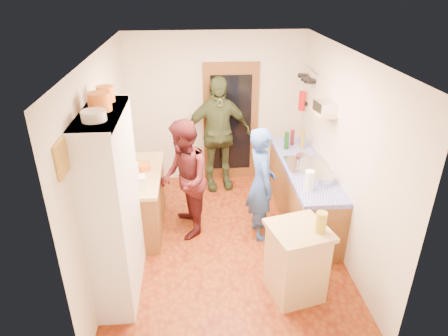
{
  "coord_description": "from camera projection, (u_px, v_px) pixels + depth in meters",
  "views": [
    {
      "loc": [
        -0.39,
        -4.6,
        3.42
      ],
      "look_at": [
        -0.01,
        0.15,
        1.07
      ],
      "focal_mm": 32.0,
      "sensor_mm": 36.0,
      "label": 1
    }
  ],
  "objects": [
    {
      "name": "ceiling",
      "position": [
        226.0,
        52.0,
        4.5
      ],
      "size": [
        3.0,
        4.0,
        0.02
      ],
      "primitive_type": "cube",
      "color": "silver",
      "rests_on": "ground"
    },
    {
      "name": "picture_frame",
      "position": [
        62.0,
        159.0,
        3.25
      ],
      "size": [
        0.03,
        0.25,
        0.3
      ],
      "primitive_type": "cube",
      "color": "gold",
      "rests_on": "wall_left"
    },
    {
      "name": "right_counter_top",
      "position": [
        305.0,
        167.0,
        5.8
      ],
      "size": [
        0.62,
        2.22,
        0.06
      ],
      "primitive_type": "cube",
      "color": "#0B0DB0",
      "rests_on": "right_counter_base"
    },
    {
      "name": "bottle_b",
      "position": [
        292.0,
        137.0,
        6.42
      ],
      "size": [
        0.06,
        0.06,
        0.25
      ],
      "primitive_type": "cylinder",
      "rotation": [
        0.0,
        0.0,
        0.01
      ],
      "color": "#591419",
      "rests_on": "right_counter_top"
    },
    {
      "name": "pan_hang_b",
      "position": [
        306.0,
        79.0,
        6.3
      ],
      "size": [
        0.16,
        0.16,
        0.05
      ],
      "primitive_type": "cylinder",
      "color": "black",
      "rests_on": "pan_rail"
    },
    {
      "name": "person_back",
      "position": [
        218.0,
        134.0,
        6.67
      ],
      "size": [
        1.21,
        0.66,
        1.96
      ],
      "primitive_type": "imported",
      "rotation": [
        0.0,
        0.0,
        0.16
      ],
      "color": "#333C21",
      "rests_on": "ground"
    },
    {
      "name": "door_glass",
      "position": [
        231.0,
        124.0,
        6.94
      ],
      "size": [
        0.7,
        0.02,
        1.7
      ],
      "primitive_type": "cube",
      "color": "black",
      "rests_on": "door_frame"
    },
    {
      "name": "wall_front",
      "position": [
        247.0,
        259.0,
        3.28
      ],
      "size": [
        3.0,
        0.02,
        2.6
      ],
      "primitive_type": "cube",
      "color": "beige",
      "rests_on": "ground"
    },
    {
      "name": "person_left",
      "position": [
        186.0,
        178.0,
        5.53
      ],
      "size": [
        0.74,
        0.9,
        1.7
      ],
      "primitive_type": "imported",
      "rotation": [
        0.0,
        0.0,
        -1.45
      ],
      "color": "#411316",
      "rests_on": "ground"
    },
    {
      "name": "oil_jar",
      "position": [
        321.0,
        222.0,
        4.24
      ],
      "size": [
        0.14,
        0.14,
        0.24
      ],
      "primitive_type": "cylinder",
      "rotation": [
        0.0,
        0.0,
        0.25
      ],
      "color": "#AD9E2D",
      "rests_on": "island_top"
    },
    {
      "name": "cutting_board",
      "position": [
        293.0,
        228.0,
        4.38
      ],
      "size": [
        0.41,
        0.36,
        0.02
      ],
      "primitive_type": "cube",
      "rotation": [
        0.0,
        0.0,
        0.25
      ],
      "color": "white",
      "rests_on": "island_top"
    },
    {
      "name": "pot_on_hob",
      "position": [
        302.0,
        159.0,
        5.75
      ],
      "size": [
        0.19,
        0.19,
        0.12
      ],
      "primitive_type": "cylinder",
      "color": "silver",
      "rests_on": "hob"
    },
    {
      "name": "orange_pot_b",
      "position": [
        105.0,
        94.0,
        4.14
      ],
      "size": [
        0.18,
        0.18,
        0.16
      ],
      "primitive_type": "cylinder",
      "color": "orange",
      "rests_on": "hutch_top_shelf"
    },
    {
      "name": "bottle_a",
      "position": [
        287.0,
        141.0,
        6.26
      ],
      "size": [
        0.09,
        0.09,
        0.28
      ],
      "primitive_type": "cylinder",
      "rotation": [
        0.0,
        0.0,
        0.25
      ],
      "color": "#143F14",
      "rests_on": "right_counter_top"
    },
    {
      "name": "hob",
      "position": [
        306.0,
        165.0,
        5.76
      ],
      "size": [
        0.55,
        0.58,
        0.04
      ],
      "primitive_type": "cube",
      "color": "silver",
      "rests_on": "right_counter_top"
    },
    {
      "name": "wall_back",
      "position": [
        216.0,
        109.0,
        6.88
      ],
      "size": [
        3.0,
        0.02,
        2.6
      ],
      "primitive_type": "cube",
      "color": "beige",
      "rests_on": "ground"
    },
    {
      "name": "chopping_board",
      "position": [
        143.0,
        158.0,
        6.0
      ],
      "size": [
        0.35,
        0.3,
        0.02
      ],
      "primitive_type": "cube",
      "rotation": [
        0.0,
        0.0,
        -0.29
      ],
      "color": "tan",
      "rests_on": "left_counter_top"
    },
    {
      "name": "island_top",
      "position": [
        299.0,
        230.0,
        4.35
      ],
      "size": [
        0.75,
        0.75,
        0.05
      ],
      "primitive_type": "cube",
      "rotation": [
        0.0,
        0.0,
        0.25
      ],
      "color": "tan",
      "rests_on": "island_base"
    },
    {
      "name": "wall_right",
      "position": [
        342.0,
        153.0,
        5.19
      ],
      "size": [
        0.02,
        4.0,
        2.6
      ],
      "primitive_type": "cube",
      "color": "beige",
      "rests_on": "ground"
    },
    {
      "name": "person_hob",
      "position": [
        264.0,
        185.0,
        5.44
      ],
      "size": [
        0.45,
        0.63,
        1.63
      ],
      "primitive_type": "imported",
      "rotation": [
        0.0,
        0.0,
        1.68
      ],
      "color": "#2E51A0",
      "rests_on": "ground"
    },
    {
      "name": "wall_shelf",
      "position": [
        324.0,
        113.0,
        5.4
      ],
      "size": [
        0.26,
        0.42,
        0.03
      ],
      "primitive_type": "cube",
      "color": "tan",
      "rests_on": "wall_right"
    },
    {
      "name": "hutch_body",
      "position": [
        114.0,
        208.0,
        4.36
      ],
      "size": [
        0.4,
        1.2,
        2.2
      ],
      "primitive_type": "cube",
      "color": "silver",
      "rests_on": "ground"
    },
    {
      "name": "plate_stack",
      "position": [
        94.0,
        116.0,
        3.62
      ],
      "size": [
        0.23,
        0.23,
        0.09
      ],
      "primitive_type": "cylinder",
      "color": "white",
      "rests_on": "hutch_top_shelf"
    },
    {
      "name": "orange_pot_a",
      "position": [
        100.0,
        102.0,
        3.87
      ],
      "size": [
        0.22,
        0.22,
        0.18
      ],
      "primitive_type": "cylinder",
      "color": "orange",
      "rests_on": "hutch_top_shelf"
    },
    {
      "name": "orange_bowl",
      "position": [
        144.0,
        167.0,
        5.63
      ],
      "size": [
        0.19,
        0.19,
        0.09
      ],
      "primitive_type": "cylinder",
      "rotation": [
        0.0,
        0.0,
        -0.01
      ],
      "color": "orange",
      "rests_on": "left_counter_top"
    },
    {
      "name": "door_frame",
      "position": [
        231.0,
        123.0,
        6.97
      ],
      "size": [
        0.95,
        0.06,
        2.1
      ],
      "primitive_type": "cube",
      "color": "brown",
      "rests_on": "ground"
    },
    {
      "name": "right_counter_base",
      "position": [
        302.0,
        194.0,
        6.0
      ],
      "size": [
        0.6,
        2.2,
        0.84
      ],
      "primitive_type": "cube",
      "color": "brown",
      "rests_on": "ground"
    },
    {
      "name": "island_base",
      "position": [
        296.0,
        263.0,
        4.56
      ],
      "size": [
        0.67,
        0.67,
        0.86
      ],
      "primitive_type": "cube",
      "rotation": [
        0.0,
        0.0,
        0.25
      ],
      "color": "tan",
      "rests_on": "ground"
    },
    {
      "name": "floor",
      "position": [
        226.0,
        241.0,
        5.66
      ],
      "size": [
        3.0,
        4.0,
        0.02
      ],
      "primitive_type": "cube",
      "color": "brown",
      "rests_on": "ground"
    },
    {
      "name": "fire_extinguisher",
      "position": [
        302.0,
        101.0,
        6.61
      ],
      "size": [
        0.11,
        0.11,
        0.32
      ],
      "primitive_type": "cylinder",
      "color": "red",
      "rests_on": "wall_right"
    },
    {
      "name": "pan_hang_c",
      "position": [
        303.0,
        76.0,
        6.47
      ],
      "size": [
        0.17,
        0.17,
        0.05
      ],
      "primitive_type": "cylinder",
      "color": "black",
      "rests_on": "pan_rail"
    },
    {
      "name": "hutch_top_shelf",
      "position": [
        100.0,
        114.0,
        3.88
      ],
      "size": [
        0.4,
        1.14,
        0.04
      ],
      "primitive_type": "cube",
      "color": "silver",
      "rests_on": "hutch_body"
    },
    {
      "name": "kettle",
      "position": [
        133.0,
        169.0,
        5.45
      ],
      "size": [
        0.19,
        0.19,
        0.19
      ],
      "primitive_type": "cylinder",
      "rotation": [
        0.0,
        0.0,
        0.14
      ],
      "color": "white",
      "rests_on": "left_counter_top"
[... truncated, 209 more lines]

